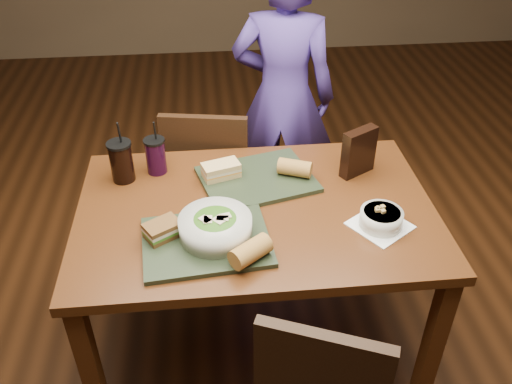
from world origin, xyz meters
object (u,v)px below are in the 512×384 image
diner (283,97)px  baguette_far (295,168)px  tray_far (257,179)px  cup_cola (121,161)px  chip_bag (359,152)px  cup_berry (156,156)px  baguette_near (251,251)px  sandwich_far (221,170)px  tray_near (206,242)px  chair_far (207,181)px  salad_bowl (215,226)px  sandwich_near (163,230)px  dining_table (256,227)px  soup_bowl (381,218)px

diner → baguette_far: (-0.07, -0.77, 0.07)m
tray_far → baguette_far: bearing=1.5°
tray_far → cup_cola: 0.53m
baguette_far → chip_bag: 0.26m
cup_berry → tray_far: bearing=-15.7°
baguette_near → chip_bag: bearing=45.9°
sandwich_far → baguette_near: (0.07, -0.48, 0.01)m
tray_near → baguette_far: bearing=45.1°
chair_far → cup_cola: cup_cola is taller
salad_bowl → tray_near: bearing=-147.7°
chair_far → cup_berry: 0.49m
diner → cup_berry: size_ratio=6.43×
cup_cola → tray_near: bearing=-53.4°
chair_far → sandwich_near: bearing=-101.6°
dining_table → cup_berry: bearing=142.9°
sandwich_near → cup_cola: (-0.17, 0.38, 0.04)m
diner → sandwich_far: diner is taller
diner → tray_near: (-0.42, -1.13, 0.03)m
diner → tray_near: 1.21m
dining_table → soup_bowl: 0.46m
baguette_far → tray_near: bearing=-134.9°
chair_far → baguette_far: size_ratio=6.83×
salad_bowl → baguette_near: bearing=-51.2°
salad_bowl → cup_berry: bearing=116.2°
diner → dining_table: bearing=91.0°
tray_far → sandwich_near: sandwich_near is taller
tray_near → soup_bowl: 0.61m
dining_table → cup_berry: (-0.37, 0.28, 0.16)m
dining_table → soup_bowl: size_ratio=5.22×
soup_bowl → cup_berry: bearing=151.6°
baguette_near → diner: bearing=77.2°
baguette_far → sandwich_far: bearing=176.0°
diner → soup_bowl: (0.18, -1.09, 0.06)m
sandwich_near → chip_bag: size_ratio=0.72×
tray_near → cup_cola: bearing=126.6°
tray_far → sandwich_near: (-0.35, -0.32, 0.04)m
cup_berry → chip_bag: 0.79m
salad_bowl → baguette_far: salad_bowl is taller
baguette_far → salad_bowl: bearing=-133.8°
cup_cola → chip_bag: bearing=-2.8°
dining_table → sandwich_far: 0.26m
salad_bowl → sandwich_near: bearing=175.9°
salad_bowl → baguette_near: (0.11, -0.13, -0.01)m
dining_table → cup_cola: bearing=154.7°
salad_bowl → baguette_far: size_ratio=1.90×
baguette_near → cup_berry: size_ratio=0.60×
sandwich_near → baguette_far: (0.50, 0.32, 0.00)m
baguette_near → chip_bag: (0.47, 0.48, 0.04)m
chip_bag → cup_berry: bearing=143.5°
dining_table → salad_bowl: 0.27m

